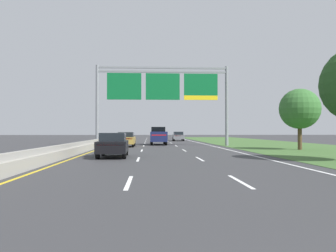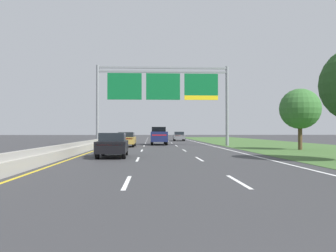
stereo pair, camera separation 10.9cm
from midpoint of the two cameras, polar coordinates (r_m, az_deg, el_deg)
ground_plane at (r=35.59m, az=-1.12°, el=-3.58°), size 220.00×220.00×0.00m
lane_striping at (r=35.13m, az=-1.09°, el=-3.61°), size 11.96×106.00×0.01m
grass_verge_right at (r=38.63m, az=20.08°, el=-3.30°), size 14.00×110.00×0.02m
median_barrier_concrete at (r=35.98m, az=-11.70°, el=-2.97°), size 0.60×110.00×0.85m
overhead_sign_gantry at (r=38.02m, az=-0.76°, el=6.28°), size 15.06×0.42×9.11m
pickup_truck_navy at (r=41.29m, az=-1.51°, el=-1.72°), size 2.02×5.41×2.20m
car_black_left_lane_sedan at (r=21.96m, az=-9.27°, el=-3.12°), size 1.94×4.45×1.57m
car_grey_right_lane_sedan at (r=57.53m, az=1.93°, el=-1.73°), size 1.87×4.42×1.57m
car_gold_left_lane_sedan at (r=36.29m, az=-7.00°, el=-2.23°), size 1.85×4.41×1.57m
roadside_tree_mid at (r=32.15m, az=21.68°, el=2.72°), size 3.61×3.61×5.49m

